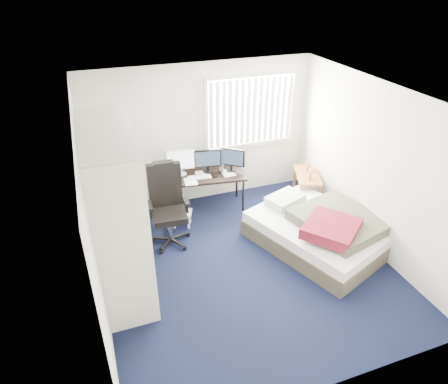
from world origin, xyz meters
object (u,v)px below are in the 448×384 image
object	(u,v)px
desk	(206,172)
office_chair	(168,213)
bed	(321,230)
nightstand	(307,177)

from	to	relation	value
desk	office_chair	size ratio (longest dim) A/B	1.08
desk	bed	bearing A→B (deg)	-52.28
office_chair	bed	bearing A→B (deg)	-23.38
bed	nightstand	bearing A→B (deg)	69.59
nightstand	bed	world-z (taller)	nightstand
desk	nightstand	distance (m)	1.85
bed	desk	bearing A→B (deg)	127.72
desk	bed	xyz separation A→B (m)	(1.31, -1.70, -0.43)
office_chair	nightstand	bearing A→B (deg)	7.11
desk	office_chair	world-z (taller)	office_chair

